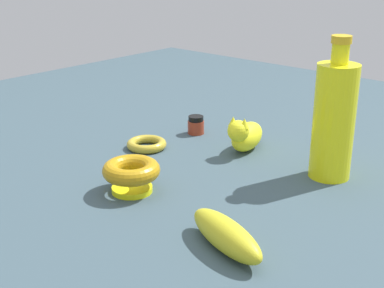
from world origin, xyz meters
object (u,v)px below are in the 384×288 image
Objects in this scene: nail_polish_jar at (196,125)px; cat_figurine at (245,135)px; bangle at (147,144)px; bowl at (131,173)px; bottle_tall at (334,119)px; banana at (226,235)px.

cat_figurine is (0.02, 0.15, 0.01)m from nail_polish_jar.
bangle is 0.60× the size of cat_figurine.
cat_figurine is at bearing 174.04° from bowl.
bottle_tall is (-0.29, 0.23, 0.08)m from bowl.
cat_figurine reaches higher than bowl.
cat_figurine is at bearing 127.13° from bangle.
cat_figurine is (-0.34, -0.21, 0.01)m from banana.
bowl is 1.19× the size of bangle.
bottle_tall is (-0.12, 0.37, 0.10)m from bangle.
banana is at bearing 2.39° from bottle_tall.
nail_polish_jar is 0.51m from banana.
nail_polish_jar is 0.49× the size of bangle.
nail_polish_jar is 0.15m from bangle.
bangle is (0.14, -0.02, -0.01)m from nail_polish_jar.
bowl is 0.34m from nail_polish_jar.
bowl is at bearing 21.20° from nail_polish_jar.
bowl is 2.43× the size of nail_polish_jar.
bowl is 0.38m from bottle_tall.
bowl reaches higher than bangle.
banana reaches higher than bangle.
bowl is at bearing 39.10° from bangle.
nail_polish_jar is 0.15m from cat_figurine.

